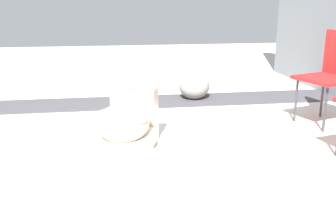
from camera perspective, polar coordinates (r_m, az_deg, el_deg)
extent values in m
plane|color=beige|center=(3.07, -6.86, -5.19)|extent=(14.00, 14.00, 0.00)
cube|color=#423F44|center=(4.40, -0.98, 1.58)|extent=(0.56, 8.00, 0.01)
cube|color=beige|center=(2.95, -5.78, -4.26)|extent=(0.68, 0.51, 0.17)
ellipsoid|color=beige|center=(2.80, -6.44, -1.58)|extent=(0.53, 0.48, 0.28)
cylinder|color=beige|center=(2.79, -6.47, -0.48)|extent=(0.49, 0.49, 0.03)
cube|color=beige|center=(3.07, -4.85, 1.19)|extent=(0.28, 0.38, 0.30)
cube|color=beige|center=(3.04, -4.92, 4.26)|extent=(0.31, 0.41, 0.04)
cylinder|color=silver|center=(3.01, -3.46, 4.66)|extent=(0.02, 0.02, 0.01)
cube|color=red|center=(3.80, 21.99, 4.49)|extent=(0.56, 0.56, 0.03)
cylinder|color=#38383D|center=(3.61, 21.86, 0.39)|extent=(0.02, 0.02, 0.40)
cylinder|color=#38383D|center=(3.83, 18.08, 1.62)|extent=(0.02, 0.02, 0.40)
cylinder|color=#38383D|center=(4.08, 21.48, 2.13)|extent=(0.02, 0.02, 0.40)
ellipsoid|color=gray|center=(4.51, 3.85, 3.78)|extent=(0.50, 0.47, 0.30)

